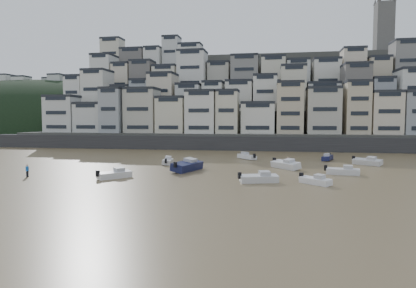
% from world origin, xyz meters
% --- Properties ---
extents(ground, '(400.00, 400.00, 0.00)m').
position_xyz_m(ground, '(0.00, 0.00, 0.00)').
color(ground, olive).
rests_on(ground, ground).
extents(sea_strip, '(340.00, 340.00, 0.00)m').
position_xyz_m(sea_strip, '(-110.00, 145.00, 0.01)').
color(sea_strip, '#424E5F').
rests_on(sea_strip, ground).
extents(harbor_wall, '(140.00, 3.00, 3.50)m').
position_xyz_m(harbor_wall, '(10.00, 65.00, 1.75)').
color(harbor_wall, '#38383A').
rests_on(harbor_wall, ground).
extents(hillside, '(141.04, 66.00, 50.00)m').
position_xyz_m(hillside, '(14.73, 104.84, 13.01)').
color(hillside, '#4C4C47').
rests_on(hillside, ground).
extents(headland, '(216.00, 135.00, 53.33)m').
position_xyz_m(headland, '(-95.00, 135.00, 0.02)').
color(headland, black).
rests_on(headland, ground).
extents(boat_a, '(5.51, 3.10, 1.43)m').
position_xyz_m(boat_a, '(13.73, 19.08, 0.71)').
color(boat_a, silver).
rests_on(boat_a, ground).
extents(boat_b, '(4.28, 4.07, 1.21)m').
position_xyz_m(boat_b, '(20.56, 19.04, 0.61)').
color(boat_b, white).
rests_on(boat_b, ground).
extents(boat_c, '(4.39, 7.54, 1.96)m').
position_xyz_m(boat_c, '(2.51, 27.56, 0.98)').
color(boat_c, '#151B44').
rests_on(boat_c, ground).
extents(boat_d, '(5.18, 2.40, 1.36)m').
position_xyz_m(boat_d, '(25.33, 27.81, 0.68)').
color(boat_d, silver).
rests_on(boat_d, ground).
extents(boat_e, '(5.24, 5.82, 1.61)m').
position_xyz_m(boat_e, '(17.44, 32.75, 0.81)').
color(boat_e, silver).
rests_on(boat_e, ground).
extents(boat_f, '(2.23, 5.04, 1.33)m').
position_xyz_m(boat_f, '(-2.77, 35.11, 0.66)').
color(boat_f, silver).
rests_on(boat_f, ground).
extents(boat_g, '(5.18, 4.58, 1.43)m').
position_xyz_m(boat_g, '(31.49, 39.87, 0.71)').
color(boat_g, silver).
rests_on(boat_g, ground).
extents(boat_h, '(4.54, 5.03, 1.40)m').
position_xyz_m(boat_h, '(10.40, 45.33, 0.70)').
color(boat_h, silver).
rests_on(boat_h, ground).
extents(boat_i, '(3.07, 5.24, 1.36)m').
position_xyz_m(boat_i, '(25.74, 46.01, 0.68)').
color(boat_i, '#161A45').
rests_on(boat_i, ground).
extents(boat_j, '(4.50, 4.90, 1.37)m').
position_xyz_m(boat_j, '(-5.55, 19.11, 0.68)').
color(boat_j, white).
rests_on(boat_j, ground).
extents(person_blue, '(0.44, 0.44, 1.74)m').
position_xyz_m(person_blue, '(-17.83, 18.02, 0.87)').
color(person_blue, blue).
rests_on(person_blue, ground).
extents(person_pink, '(0.44, 0.44, 1.74)m').
position_xyz_m(person_pink, '(17.81, 34.47, 0.87)').
color(person_pink, tan).
rests_on(person_pink, ground).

